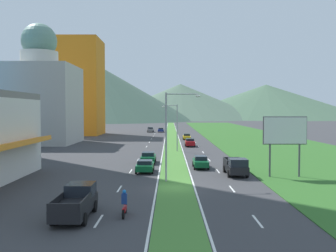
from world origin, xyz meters
TOP-DOWN VIEW (x-y plane):
  - ground_plane at (0.00, 0.00)m, footprint 600.00×600.00m
  - grass_median at (0.00, 60.00)m, footprint 3.20×240.00m
  - grass_verge_right at (20.60, 60.00)m, footprint 24.00×240.00m
  - lane_dash_left_1 at (-5.10, -10.14)m, footprint 0.16×2.80m
  - lane_dash_left_2 at (-5.10, -0.29)m, footprint 0.16×2.80m
  - lane_dash_left_3 at (-5.10, 9.57)m, footprint 0.16×2.80m
  - lane_dash_left_4 at (-5.10, 19.42)m, footprint 0.16×2.80m
  - lane_dash_left_5 at (-5.10, 29.28)m, footprint 0.16×2.80m
  - lane_dash_left_6 at (-5.10, 39.13)m, footprint 0.16×2.80m
  - lane_dash_left_7 at (-5.10, 48.99)m, footprint 0.16×2.80m
  - lane_dash_left_8 at (-5.10, 58.84)m, footprint 0.16×2.80m
  - lane_dash_left_9 at (-5.10, 68.70)m, footprint 0.16×2.80m
  - lane_dash_left_10 at (-5.10, 78.55)m, footprint 0.16×2.80m
  - lane_dash_right_1 at (5.10, -10.14)m, footprint 0.16×2.80m
  - lane_dash_right_2 at (5.10, -0.29)m, footprint 0.16×2.80m
  - lane_dash_right_3 at (5.10, 9.57)m, footprint 0.16×2.80m
  - lane_dash_right_4 at (5.10, 19.42)m, footprint 0.16×2.80m
  - lane_dash_right_5 at (5.10, 29.28)m, footprint 0.16×2.80m
  - lane_dash_right_6 at (5.10, 39.13)m, footprint 0.16×2.80m
  - lane_dash_right_7 at (5.10, 48.99)m, footprint 0.16×2.80m
  - lane_dash_right_8 at (5.10, 58.84)m, footprint 0.16×2.80m
  - lane_dash_right_9 at (5.10, 68.70)m, footprint 0.16×2.80m
  - lane_dash_right_10 at (5.10, 78.55)m, footprint 0.16×2.80m
  - edge_line_median_left at (-1.75, 60.00)m, footprint 0.16×240.00m
  - edge_line_median_right at (1.75, 60.00)m, footprint 0.16×240.00m
  - domed_building at (-28.47, 46.53)m, footprint 15.23×15.23m
  - midrise_colored at (-27.49, 75.22)m, footprint 13.79×13.79m
  - hill_far_left at (-54.37, 226.16)m, footprint 141.45×141.45m
  - hill_far_center at (8.12, 275.32)m, footprint 137.71×137.71m
  - hill_far_right at (84.76, 299.08)m, footprint 173.31×173.31m
  - street_lamp_near at (-0.48, 3.10)m, footprint 3.52×0.33m
  - street_lamp_mid at (0.40, 30.64)m, footprint 2.76×0.39m
  - billboard_roadside at (11.67, 5.67)m, footprint 4.66×0.28m
  - car_0 at (3.57, 56.92)m, footprint 1.89×4.37m
  - car_1 at (3.43, 39.76)m, footprint 1.94×4.45m
  - car_2 at (-3.39, 8.82)m, footprint 2.04×4.00m
  - car_3 at (-3.44, 16.30)m, footprint 2.01×4.21m
  - car_4 at (-6.89, 88.13)m, footprint 2.04×4.67m
  - car_5 at (-3.48, 88.01)m, footprint 1.90×4.63m
  - car_6 at (3.26, 12.02)m, footprint 1.86×4.19m
  - pickup_truck_0 at (6.70, 6.82)m, footprint 2.18×5.40m
  - pickup_truck_1 at (-6.77, -9.19)m, footprint 2.18×5.40m
  - motorcycle_rider at (-3.58, -9.02)m, footprint 0.36×2.00m

SIDE VIEW (x-z plane):
  - ground_plane at x=0.00m, z-range 0.00..0.00m
  - lane_dash_left_1 at x=-5.10m, z-range 0.00..0.01m
  - lane_dash_left_2 at x=-5.10m, z-range 0.00..0.01m
  - lane_dash_left_3 at x=-5.10m, z-range 0.00..0.01m
  - lane_dash_left_4 at x=-5.10m, z-range 0.00..0.01m
  - lane_dash_left_5 at x=-5.10m, z-range 0.00..0.01m
  - lane_dash_left_6 at x=-5.10m, z-range 0.00..0.01m
  - lane_dash_left_7 at x=-5.10m, z-range 0.00..0.01m
  - lane_dash_left_8 at x=-5.10m, z-range 0.00..0.01m
  - lane_dash_left_9 at x=-5.10m, z-range 0.00..0.01m
  - lane_dash_left_10 at x=-5.10m, z-range 0.00..0.01m
  - lane_dash_right_1 at x=5.10m, z-range 0.00..0.01m
  - lane_dash_right_2 at x=5.10m, z-range 0.00..0.01m
  - lane_dash_right_3 at x=5.10m, z-range 0.00..0.01m
  - lane_dash_right_4 at x=5.10m, z-range 0.00..0.01m
  - lane_dash_right_5 at x=5.10m, z-range 0.00..0.01m
  - lane_dash_right_6 at x=5.10m, z-range 0.00..0.01m
  - lane_dash_right_7 at x=5.10m, z-range 0.00..0.01m
  - lane_dash_right_8 at x=5.10m, z-range 0.00..0.01m
  - lane_dash_right_9 at x=5.10m, z-range 0.00..0.01m
  - lane_dash_right_10 at x=5.10m, z-range 0.00..0.01m
  - edge_line_median_left at x=-1.75m, z-range 0.00..0.01m
  - edge_line_median_right at x=1.75m, z-range 0.00..0.01m
  - grass_median at x=0.00m, z-range 0.00..0.06m
  - grass_verge_right at x=20.60m, z-range 0.00..0.06m
  - car_5 at x=-3.48m, z-range 0.03..1.42m
  - car_0 at x=3.57m, z-range 0.02..1.44m
  - car_2 at x=-3.39m, z-range 0.03..1.43m
  - motorcycle_rider at x=-3.58m, z-range -0.15..1.65m
  - car_6 at x=3.26m, z-range 0.01..1.50m
  - car_3 at x=-3.44m, z-range 0.01..1.52m
  - car_1 at x=3.43m, z-range 0.01..1.58m
  - car_4 at x=-6.89m, z-range 0.01..1.61m
  - pickup_truck_0 at x=6.70m, z-range -0.02..1.98m
  - pickup_truck_1 at x=-6.77m, z-range -0.02..1.98m
  - street_lamp_mid at x=0.40m, z-range 0.66..8.76m
  - billboard_roadside at x=11.67m, z-range 1.47..7.95m
  - street_lamp_near at x=-0.48m, z-range 0.75..9.62m
  - domed_building at x=-28.47m, z-range -2.81..22.84m
  - midrise_colored at x=-27.49m, z-range 0.00..27.69m
  - hill_far_center at x=8.12m, z-range 0.00..28.84m
  - hill_far_right at x=84.76m, z-range 0.00..29.90m
  - hill_far_left at x=-54.37m, z-range 0.00..40.45m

